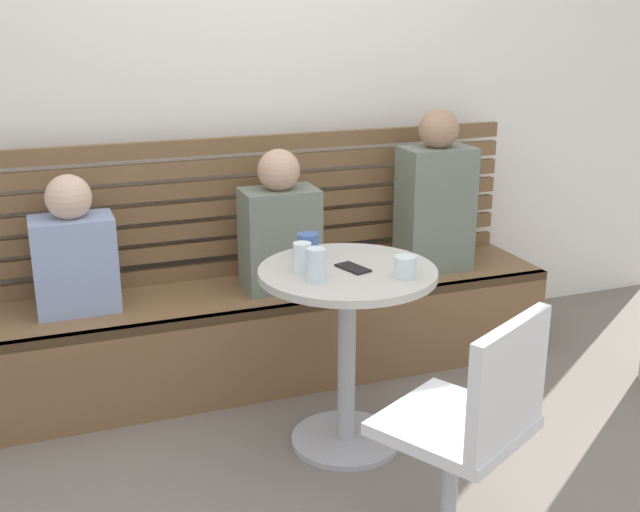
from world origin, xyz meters
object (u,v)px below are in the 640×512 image
object	(u,v)px
cafe_table	(347,323)
cup_glass_tall	(316,264)
booth_bench	(269,332)
white_chair	(471,434)
person_child_middle	(280,228)
cup_water_clear	(302,257)
person_child_left	(74,252)
phone_on_table	(353,268)
cup_mug_blue	(308,245)
cup_glass_short	(405,267)
person_adult	(435,199)

from	to	relation	value
cafe_table	cup_glass_tall	size ratio (longest dim) A/B	6.17
booth_bench	white_chair	distance (m)	1.53
person_child_middle	cup_water_clear	world-z (taller)	person_child_middle
cafe_table	cup_glass_tall	bearing A→B (deg)	-153.76
white_chair	person_child_left	bearing A→B (deg)	123.57
cup_glass_tall	cup_water_clear	xyz separation A→B (m)	(-0.01, 0.11, -0.01)
phone_on_table	white_chair	bearing A→B (deg)	-102.99
booth_bench	phone_on_table	distance (m)	0.88
cafe_table	person_child_left	size ratio (longest dim) A/B	1.26
white_chair	cup_mug_blue	bearing A→B (deg)	99.19
white_chair	person_child_middle	bearing A→B (deg)	94.60
cup_mug_blue	cup_water_clear	bearing A→B (deg)	-116.59
person_child_middle	cup_glass_short	world-z (taller)	person_child_middle
cup_glass_tall	person_child_left	bearing A→B (deg)	134.54
cup_glass_tall	cup_water_clear	world-z (taller)	cup_glass_tall
booth_bench	cup_glass_short	xyz separation A→B (m)	(0.26, -0.86, 0.56)
cup_glass_tall	cup_glass_short	distance (m)	0.33
phone_on_table	person_child_middle	bearing A→B (deg)	78.81
booth_bench	cup_water_clear	size ratio (longest dim) A/B	24.55
cup_glass_short	person_child_left	bearing A→B (deg)	141.31
person_adult	phone_on_table	distance (m)	1.00
person_adult	cup_water_clear	bearing A→B (deg)	-144.52
person_adult	person_child_middle	distance (m)	0.80
cup_mug_blue	white_chair	bearing A→B (deg)	-80.81
booth_bench	person_child_middle	distance (m)	0.51
cup_water_clear	white_chair	bearing A→B (deg)	-74.12
cafe_table	cup_glass_tall	xyz separation A→B (m)	(-0.16, -0.08, 0.28)
person_adult	phone_on_table	xyz separation A→B (m)	(-0.72, -0.69, -0.05)
cup_glass_tall	cup_water_clear	distance (m)	0.11
cup_glass_tall	cup_water_clear	bearing A→B (deg)	96.17
white_chair	person_adult	world-z (taller)	person_adult
white_chair	cup_mug_blue	size ratio (longest dim) A/B	8.95
booth_bench	person_adult	world-z (taller)	person_adult
person_adult	cup_glass_short	size ratio (longest dim) A/B	9.82
person_adult	person_child_middle	xyz separation A→B (m)	(-0.79, -0.00, -0.07)
cup_glass_tall	phone_on_table	xyz separation A→B (m)	(0.17, 0.07, -0.06)
white_chair	cup_glass_short	size ratio (longest dim) A/B	10.63
booth_bench	cup_glass_short	size ratio (longest dim) A/B	33.75
person_child_middle	cup_glass_tall	world-z (taller)	person_child_middle
white_chair	person_child_left	world-z (taller)	person_child_left
cup_glass_tall	phone_on_table	bearing A→B (deg)	21.58
cup_glass_short	person_child_middle	bearing A→B (deg)	103.89
booth_bench	person_adult	xyz separation A→B (m)	(0.85, -0.01, 0.57)
booth_bench	cup_glass_tall	bearing A→B (deg)	-93.84
cup_mug_blue	cup_glass_short	bearing A→B (deg)	-54.53
person_adult	cup_glass_tall	xyz separation A→B (m)	(-0.90, -0.76, 0.01)
person_child_middle	cup_glass_tall	size ratio (longest dim) A/B	5.38
white_chair	person_child_middle	distance (m)	1.52
cup_glass_short	phone_on_table	xyz separation A→B (m)	(-0.14, 0.15, -0.04)
person_child_middle	phone_on_table	distance (m)	0.70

